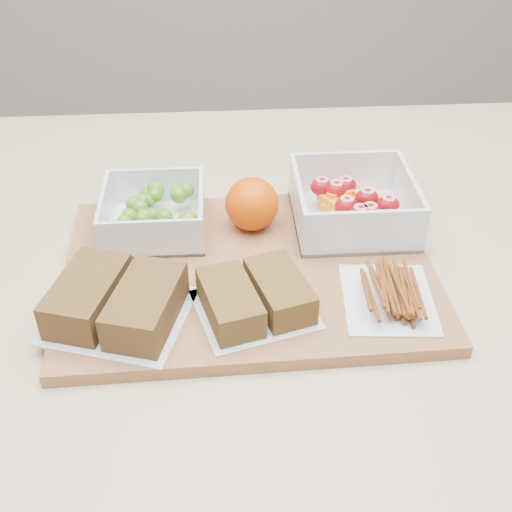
% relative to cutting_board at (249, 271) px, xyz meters
% --- Properties ---
extents(counter, '(1.20, 0.90, 0.90)m').
position_rel_cutting_board_xyz_m(counter, '(0.02, 0.00, -0.46)').
color(counter, beige).
rests_on(counter, ground).
extents(cutting_board, '(0.43, 0.31, 0.02)m').
position_rel_cutting_board_xyz_m(cutting_board, '(0.00, 0.00, 0.00)').
color(cutting_board, '#96643E').
rests_on(cutting_board, counter).
extents(grape_container, '(0.12, 0.12, 0.05)m').
position_rel_cutting_board_xyz_m(grape_container, '(-0.11, 0.08, 0.03)').
color(grape_container, silver).
rests_on(grape_container, cutting_board).
extents(fruit_container, '(0.14, 0.14, 0.06)m').
position_rel_cutting_board_xyz_m(fruit_container, '(0.13, 0.08, 0.03)').
color(fruit_container, silver).
rests_on(fruit_container, cutting_board).
extents(orange, '(0.07, 0.07, 0.07)m').
position_rel_cutting_board_xyz_m(orange, '(0.01, 0.08, 0.04)').
color(orange, '#D74B05').
rests_on(orange, cutting_board).
extents(sandwich_bag_left, '(0.17, 0.16, 0.04)m').
position_rel_cutting_board_xyz_m(sandwich_bag_left, '(-0.14, -0.08, 0.03)').
color(sandwich_bag_left, silver).
rests_on(sandwich_bag_left, cutting_board).
extents(sandwich_bag_center, '(0.14, 0.13, 0.04)m').
position_rel_cutting_board_xyz_m(sandwich_bag_center, '(0.00, -0.08, 0.03)').
color(sandwich_bag_center, silver).
rests_on(sandwich_bag_center, cutting_board).
extents(pretzel_bag, '(0.10, 0.12, 0.03)m').
position_rel_cutting_board_xyz_m(pretzel_bag, '(0.15, -0.07, 0.02)').
color(pretzel_bag, silver).
rests_on(pretzel_bag, cutting_board).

